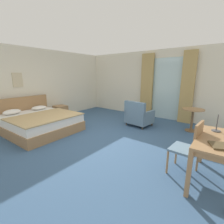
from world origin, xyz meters
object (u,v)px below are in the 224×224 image
Objects in this scene: round_cafe_table at (193,115)px; closed_book at (220,146)px; bed at (39,122)px; framed_picture at (18,80)px; writing_desk at (217,144)px; desk_chair at (190,146)px; armchair_by_window at (138,116)px; nightstand at (61,112)px.

closed_book is at bearing -72.30° from round_cafe_table.
bed is 1.71m from framed_picture.
desk_chair reaches higher than writing_desk.
writing_desk is 1.43× the size of armchair_by_window.
desk_chair reaches higher than armchair_by_window.
closed_book is 2.91m from round_cafe_table.
writing_desk is 1.28× the size of desk_chair.
closed_book is (0.06, -0.32, 0.11)m from writing_desk.
armchair_by_window is at bearing 18.83° from nightstand.
writing_desk is 4.75× the size of closed_book.
armchair_by_window reaches higher than round_cafe_table.
round_cafe_table is at bearing 19.07° from nightstand.
closed_book is 0.37× the size of round_cafe_table.
closed_book is 5.87m from framed_picture.
writing_desk is (4.60, 0.49, 0.39)m from bed.
desk_chair is 3.71× the size of closed_book.
armchair_by_window is at bearing 46.91° from bed.
nightstand is at bearing 170.27° from desk_chair.
closed_book is at bearing -42.02° from armchair_by_window.
round_cafe_table is (-0.82, 2.43, -0.15)m from writing_desk.
armchair_by_window is 1.22× the size of round_cafe_table.
framed_picture is at bearing -104.61° from nightstand.
bed reaches higher than closed_book.
framed_picture is (-4.93, -2.92, 1.03)m from round_cafe_table.
armchair_by_window is (-2.02, 1.89, -0.20)m from desk_chair.
armchair_by_window is (2.22, 2.37, 0.06)m from bed.
framed_picture reaches higher than nightstand.
armchair_by_window is 1.83× the size of framed_picture.
desk_chair is at bearing 6.39° from bed.
desk_chair is 5.50m from framed_picture.
closed_book is (0.43, -0.31, 0.24)m from desk_chair.
closed_book is (5.47, -1.17, 0.53)m from nightstand.
nightstand is at bearing 144.47° from closed_book.
writing_desk is 0.39m from desk_chair.
closed_book reaches higher than writing_desk.
bed reaches higher than round_cafe_table.
nightstand is 0.51× the size of desk_chair.
closed_book is at bearing -79.96° from writing_desk.
armchair_by_window is at bearing 35.09° from framed_picture.
writing_desk is at bearing -8.93° from nightstand.
bed reaches higher than nightstand.
bed reaches higher than desk_chair.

